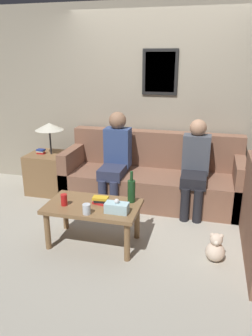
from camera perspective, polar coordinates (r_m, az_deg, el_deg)
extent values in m
plane|color=#ADA899|center=(4.18, 3.22, -8.24)|extent=(16.00, 16.00, 0.00)
cube|color=#9E937F|center=(4.68, 5.85, 11.40)|extent=(9.00, 0.06, 2.60)
cube|color=black|center=(4.61, 5.94, 16.28)|extent=(0.48, 0.02, 0.60)
cube|color=silver|center=(4.60, 5.92, 16.27)|extent=(0.40, 0.01, 0.52)
cube|color=brown|center=(4.49, 4.40, -3.34)|extent=(2.37, 0.83, 0.42)
cube|color=brown|center=(4.63, 5.24, 3.36)|extent=(2.37, 0.20, 0.50)
cube|color=brown|center=(4.75, -8.94, -0.49)|extent=(0.14, 0.83, 0.69)
cube|color=brown|center=(4.40, 18.91, -2.89)|extent=(0.14, 0.83, 0.69)
cube|color=olive|center=(3.43, -5.79, -6.66)|extent=(0.97, 0.56, 0.04)
cylinder|color=olive|center=(3.52, -13.52, -10.58)|extent=(0.06, 0.06, 0.41)
cylinder|color=olive|center=(3.24, 0.19, -12.73)|extent=(0.06, 0.06, 0.41)
cylinder|color=olive|center=(3.86, -10.51, -7.55)|extent=(0.06, 0.06, 0.41)
cylinder|color=olive|center=(3.61, 1.94, -9.18)|extent=(0.06, 0.06, 0.41)
cube|color=olive|center=(4.92, -13.32, -0.78)|extent=(0.53, 0.53, 0.58)
cylinder|color=#262628|center=(4.75, -13.04, 4.53)|extent=(0.02, 0.02, 0.37)
cone|color=beige|center=(4.71, -13.23, 7.05)|extent=(0.40, 0.40, 0.10)
cube|color=red|center=(4.84, -14.58, 2.57)|extent=(0.11, 0.07, 0.03)
cube|color=beige|center=(4.84, -14.60, 2.83)|extent=(0.10, 0.08, 0.02)
cube|color=navy|center=(4.83, -14.62, 3.07)|extent=(0.12, 0.09, 0.02)
cylinder|color=#19421E|center=(3.42, 0.95, -4.07)|extent=(0.08, 0.08, 0.24)
cylinder|color=#19421E|center=(3.36, 0.97, -1.41)|extent=(0.03, 0.03, 0.10)
cylinder|color=silver|center=(3.22, -6.88, -7.12)|extent=(0.08, 0.08, 0.10)
cube|color=red|center=(3.43, -4.45, -6.05)|extent=(0.17, 0.12, 0.02)
cube|color=black|center=(3.42, -4.46, -5.67)|extent=(0.13, 0.09, 0.03)
cube|color=gold|center=(3.41, -4.47, -5.26)|extent=(0.17, 0.10, 0.03)
cylinder|color=red|center=(3.42, -10.74, -5.47)|extent=(0.07, 0.07, 0.12)
cube|color=silver|center=(3.22, -1.62, -6.93)|extent=(0.23, 0.12, 0.10)
sphere|color=white|center=(3.19, -1.63, -5.80)|extent=(0.05, 0.05, 0.05)
cube|color=#2D334C|center=(4.30, -2.26, -0.60)|extent=(0.31, 0.46, 0.14)
cylinder|color=#2D334C|center=(4.22, -4.12, -4.85)|extent=(0.11, 0.11, 0.42)
cylinder|color=#2D334C|center=(4.17, -2.12, -5.07)|extent=(0.11, 0.11, 0.42)
cube|color=#33477A|center=(4.44, -1.44, 3.60)|extent=(0.34, 0.22, 0.53)
sphere|color=#8C664C|center=(4.35, -1.48, 8.27)|extent=(0.23, 0.23, 0.23)
cube|color=black|center=(4.14, 11.74, -1.82)|extent=(0.31, 0.46, 0.14)
cylinder|color=black|center=(4.03, 10.21, -6.31)|extent=(0.11, 0.11, 0.42)
cylinder|color=black|center=(4.02, 12.39, -6.50)|extent=(0.11, 0.11, 0.42)
cube|color=#474C56|center=(4.28, 12.14, 2.37)|extent=(0.34, 0.22, 0.50)
sphere|color=tan|center=(4.19, 12.46, 6.88)|extent=(0.21, 0.21, 0.21)
sphere|color=beige|center=(3.41, 15.25, -13.89)|extent=(0.19, 0.19, 0.19)
sphere|color=beige|center=(3.34, 15.46, -11.90)|extent=(0.12, 0.12, 0.12)
sphere|color=beige|center=(3.32, 14.77, -11.21)|extent=(0.04, 0.04, 0.04)
sphere|color=beige|center=(3.32, 16.28, -11.32)|extent=(0.04, 0.04, 0.04)
sphere|color=#FFEAD1|center=(3.30, 15.45, -12.42)|extent=(0.05, 0.05, 0.05)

